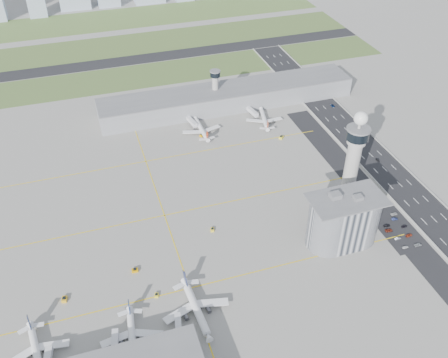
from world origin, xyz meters
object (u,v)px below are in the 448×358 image
object	(u,v)px
car_lot_0	(405,247)
car_lot_4	(375,215)
car_hw_2	(333,106)
car_lot_7	(409,235)
control_tower	(354,156)
jet_bridge_far_1	(248,109)
airplane_far_b	(264,116)
car_lot_8	(404,226)
tug_5	(281,137)
secondary_tower	(215,86)
admin_building	(344,220)
car_lot_5	(373,212)
airplane_near_a	(35,350)
car_hw_1	(378,160)
tug_3	(212,229)
car_lot_1	(398,238)
car_lot_9	(395,219)
tug_1	(156,295)
jet_bridge_near_1	(115,358)
car_lot_6	(418,245)
airplane_far_a	(201,126)
jet_bridge_near_2	(180,341)
car_lot_3	(387,226)
airplane_near_b	(131,335)
tug_2	(135,270)
tug_0	(64,299)
car_hw_4	(288,76)
tug_4	(202,135)
jet_bridge_far_0	(188,119)
car_lot_11	(385,206)
airplane_near_c	(197,306)

from	to	relation	value
car_lot_0	car_lot_4	distance (m)	29.21
car_hw_2	car_lot_7	bearing A→B (deg)	-100.80
control_tower	jet_bridge_far_1	size ratio (longest dim) A/B	4.61
airplane_far_b	car_lot_8	size ratio (longest dim) A/B	9.38
tug_5	secondary_tower	bearing A→B (deg)	-13.94
admin_building	car_lot_5	world-z (taller)	admin_building
airplane_near_a	car_hw_1	bearing A→B (deg)	102.69
tug_3	secondary_tower	bearing A→B (deg)	-91.11
car_lot_1	car_lot_9	xyz separation A→B (m)	(7.70, 15.02, -0.02)
car_lot_0	tug_1	bearing A→B (deg)	87.01
jet_bridge_near_1	airplane_near_a	bearing A→B (deg)	77.79
jet_bridge_near_1	car_lot_6	size ratio (longest dim) A/B	3.19
control_tower	airplane_far_b	xyz separation A→B (m)	(-12.88, 106.51, -30.27)
car_lot_4	car_lot_8	distance (m)	18.14
jet_bridge_near_1	tug_5	size ratio (longest dim) A/B	3.81
airplane_far_a	tug_5	bearing A→B (deg)	-117.09
airplane_far_b	jet_bridge_near_2	xyz separation A→B (m)	(-112.12, -175.51, -1.92)
control_tower	car_lot_3	bearing A→B (deg)	-67.05
airplane_near_b	tug_2	bearing A→B (deg)	174.61
airplane_near_b	car_lot_1	world-z (taller)	airplane_near_b
control_tower	admin_building	distance (m)	41.10
car_lot_9	tug_0	bearing A→B (deg)	93.28
control_tower	airplane_near_b	xyz separation A→B (m)	(-145.83, -60.77, -30.13)
tug_5	airplane_far_a	bearing A→B (deg)	21.88
tug_0	car_hw_4	xyz separation A→B (m)	(211.53, 199.43, -0.42)
airplane_near_b	tug_4	bearing A→B (deg)	159.59
airplane_far_a	jet_bridge_far_0	distance (m)	17.83
airplane_far_b	car_lot_11	distance (m)	123.94
jet_bridge_near_2	jet_bridge_far_0	bearing A→B (deg)	-5.91
jet_bridge_near_1	car_lot_5	xyz separation A→B (m)	(165.77, 53.84, -2.23)
airplane_near_a	jet_bridge_near_2	bearing A→B (deg)	69.85
admin_building	car_lot_5	size ratio (longest dim) A/B	11.11
tug_2	jet_bridge_far_0	bearing A→B (deg)	-21.28
admin_building	car_lot_8	distance (m)	44.30
car_hw_2	car_hw_4	size ratio (longest dim) A/B	1.18
car_lot_7	car_hw_2	bearing A→B (deg)	-17.53
tug_5	car_lot_1	xyz separation A→B (m)	(21.74, -120.03, -0.42)
control_tower	jet_bridge_far_0	xyz separation A→B (m)	(-70.00, 124.00, -32.19)
jet_bridge_near_2	car_lot_0	size ratio (longest dim) A/B	3.81
car_lot_5	jet_bridge_near_1	bearing A→B (deg)	104.43
jet_bridge_far_0	car_hw_1	bearing A→B (deg)	41.11
car_lot_6	car_lot_9	bearing A→B (deg)	4.25
car_lot_3	car_lot_9	distance (m)	8.57
airplane_far_b	tug_4	distance (m)	52.94
airplane_far_b	car_lot_1	distance (m)	148.72
airplane_far_a	tug_2	xyz separation A→B (m)	(-72.97, -124.81, -3.96)
tug_2	control_tower	bearing A→B (deg)	-78.63
car_lot_11	car_lot_8	bearing A→B (deg)	-170.72
car_hw_2	car_hw_4	bearing A→B (deg)	102.76
airplane_near_c	car_lot_1	bearing A→B (deg)	93.12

